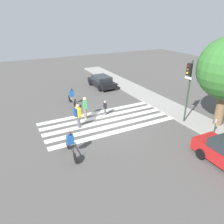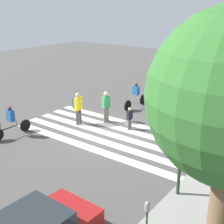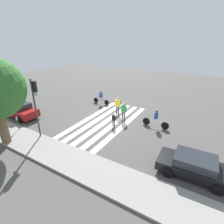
{
  "view_description": "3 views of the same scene",
  "coord_description": "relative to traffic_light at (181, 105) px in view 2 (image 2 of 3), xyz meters",
  "views": [
    {
      "loc": [
        13.95,
        -6.72,
        7.69
      ],
      "look_at": [
        0.55,
        0.24,
        0.97
      ],
      "focal_mm": 35.0,
      "sensor_mm": 36.0,
      "label": 1
    },
    {
      "loc": [
        11.89,
        9.01,
        6.44
      ],
      "look_at": [
        0.11,
        0.23,
        1.3
      ],
      "focal_mm": 50.0,
      "sensor_mm": 36.0,
      "label": 2
    },
    {
      "loc": [
        -8.32,
        12.94,
        7.55
      ],
      "look_at": [
        -0.78,
        0.19,
        1.23
      ],
      "focal_mm": 28.0,
      "sensor_mm": 36.0,
      "label": 3
    }
  ],
  "objects": [
    {
      "name": "ground_plane",
      "position": [
        -3.03,
        -5.14,
        -3.38
      ],
      "size": [
        60.0,
        60.0,
        0.0
      ],
      "primitive_type": "plane",
      "color": "#4C4947"
    },
    {
      "name": "crosswalk_stripes",
      "position": [
        -3.03,
        -5.14,
        -3.38
      ],
      "size": [
        4.27,
        10.0,
        0.01
      ],
      "color": "silver",
      "rests_on": "ground_plane"
    },
    {
      "name": "traffic_light",
      "position": [
        0.0,
        0.0,
        0.0
      ],
      "size": [
        0.6,
        0.5,
        4.84
      ],
      "color": "#283828",
      "rests_on": "ground_plane"
    },
    {
      "name": "parking_meter",
      "position": [
        2.54,
        0.36,
        -2.38
      ],
      "size": [
        0.15,
        0.15,
        1.34
      ],
      "color": "#283828",
      "rests_on": "ground_plane"
    },
    {
      "name": "pedestrian_adult_yellow_jacket",
      "position": [
        -3.09,
        -7.4,
        -2.3
      ],
      "size": [
        0.54,
        0.47,
        1.85
      ],
      "rotation": [
        0.0,
        0.0,
        0.16
      ],
      "color": "#4C4C51",
      "rests_on": "ground_plane"
    },
    {
      "name": "pedestrian_adult_tall_backpack",
      "position": [
        -4.16,
        -4.67,
        -2.68
      ],
      "size": [
        0.36,
        0.19,
        1.25
      ],
      "rotation": [
        0.0,
        0.0,
        -0.06
      ],
      "color": "#4C4C51",
      "rests_on": "ground_plane"
    },
    {
      "name": "pedestrian_adult_blue_shirt",
      "position": [
        -4.3,
        -6.37,
        -2.36
      ],
      "size": [
        0.52,
        0.27,
        1.81
      ],
      "rotation": [
        0.0,
        0.0,
        3.04
      ],
      "color": "#6B6051",
      "rests_on": "ground_plane"
    },
    {
      "name": "cyclist_near_curb",
      "position": [
        -7.52,
        -6.44,
        -2.51
      ],
      "size": [
        2.46,
        0.41,
        1.64
      ],
      "rotation": [
        0.0,
        0.0,
        -0.02
      ],
      "color": "black",
      "rests_on": "ground_plane"
    },
    {
      "name": "cyclist_far_lane",
      "position": [
        0.15,
        -8.99,
        -2.52
      ],
      "size": [
        2.27,
        0.41,
        1.6
      ],
      "rotation": [
        0.0,
        0.0,
        -0.03
      ],
      "color": "black",
      "rests_on": "ground_plane"
    }
  ]
}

